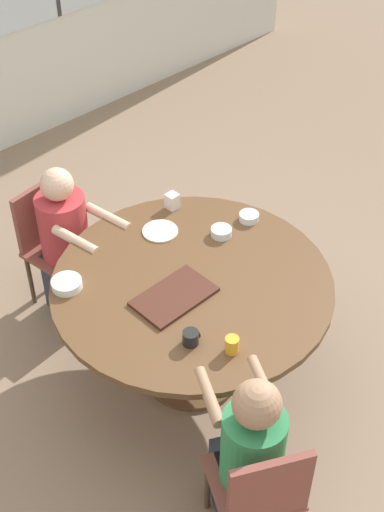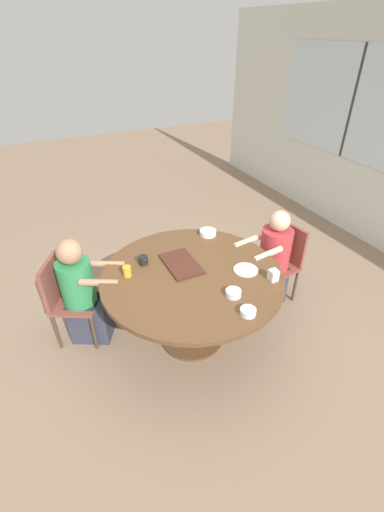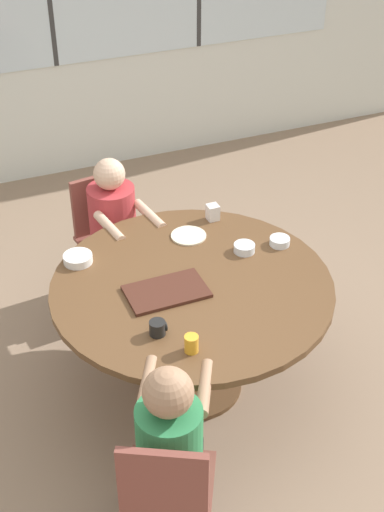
{
  "view_description": "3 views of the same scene",
  "coord_description": "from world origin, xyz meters",
  "px_view_note": "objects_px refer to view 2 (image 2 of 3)",
  "views": [
    {
      "loc": [
        -1.97,
        -2.04,
        3.43
      ],
      "look_at": [
        0.0,
        0.0,
        0.95
      ],
      "focal_mm": 50.0,
      "sensor_mm": 36.0,
      "label": 1
    },
    {
      "loc": [
        2.09,
        -1.02,
        2.51
      ],
      "look_at": [
        0.0,
        0.0,
        0.95
      ],
      "focal_mm": 24.0,
      "sensor_mm": 36.0,
      "label": 2
    },
    {
      "loc": [
        -1.2,
        -2.86,
        3.11
      ],
      "look_at": [
        0.0,
        0.0,
        0.95
      ],
      "focal_mm": 50.0,
      "sensor_mm": 36.0,
      "label": 3
    }
  ],
  "objects_px": {
    "person_woman_green_shirt": "(271,264)",
    "bowl_cereal": "(233,293)",
    "chair_for_woman_green_shirt": "(282,257)",
    "bowl_white_shallow": "(208,233)",
    "coffee_mug": "(143,260)",
    "bowl_fruit": "(248,312)",
    "person_man_blue_shirt": "(83,296)",
    "chair_for_man_blue_shirt": "(65,294)",
    "milk_carton_small": "(273,275)",
    "juice_glass": "(127,271)"
  },
  "relations": [
    {
      "from": "bowl_white_shallow",
      "to": "bowl_fruit",
      "type": "bearing_deg",
      "value": -13.93
    },
    {
      "from": "coffee_mug",
      "to": "bowl_fruit",
      "type": "distance_m",
      "value": 1.05
    },
    {
      "from": "coffee_mug",
      "to": "bowl_fruit",
      "type": "relative_size",
      "value": 0.74
    },
    {
      "from": "bowl_fruit",
      "to": "milk_carton_small",
      "type": "bearing_deg",
      "value": 121.13
    },
    {
      "from": "bowl_cereal",
      "to": "person_man_blue_shirt",
      "type": "bearing_deg",
      "value": -129.94
    },
    {
      "from": "person_woman_green_shirt",
      "to": "coffee_mug",
      "type": "xyz_separation_m",
      "value": [
        -0.18,
        -1.29,
        0.33
      ]
    },
    {
      "from": "chair_for_woman_green_shirt",
      "to": "bowl_cereal",
      "type": "relative_size",
      "value": 6.95
    },
    {
      "from": "chair_for_man_blue_shirt",
      "to": "bowl_fruit",
      "type": "distance_m",
      "value": 1.67
    },
    {
      "from": "chair_for_woman_green_shirt",
      "to": "person_man_blue_shirt",
      "type": "height_order",
      "value": "person_man_blue_shirt"
    },
    {
      "from": "chair_for_man_blue_shirt",
      "to": "bowl_cereal",
      "type": "xyz_separation_m",
      "value": [
        0.94,
        1.18,
        0.29
      ]
    },
    {
      "from": "person_man_blue_shirt",
      "to": "milk_carton_small",
      "type": "distance_m",
      "value": 1.69
    },
    {
      "from": "juice_glass",
      "to": "milk_carton_small",
      "type": "distance_m",
      "value": 1.21
    },
    {
      "from": "person_woman_green_shirt",
      "to": "person_man_blue_shirt",
      "type": "height_order",
      "value": "person_man_blue_shirt"
    },
    {
      "from": "chair_for_man_blue_shirt",
      "to": "juice_glass",
      "type": "height_order",
      "value": "juice_glass"
    },
    {
      "from": "bowl_cereal",
      "to": "bowl_fruit",
      "type": "height_order",
      "value": "bowl_cereal"
    },
    {
      "from": "chair_for_woman_green_shirt",
      "to": "coffee_mug",
      "type": "distance_m",
      "value": 1.5
    },
    {
      "from": "bowl_white_shallow",
      "to": "milk_carton_small",
      "type": "bearing_deg",
      "value": 8.12
    },
    {
      "from": "chair_for_woman_green_shirt",
      "to": "chair_for_man_blue_shirt",
      "type": "height_order",
      "value": "same"
    },
    {
      "from": "person_woman_green_shirt",
      "to": "coffee_mug",
      "type": "relative_size",
      "value": 12.17
    },
    {
      "from": "milk_carton_small",
      "to": "bowl_white_shallow",
      "type": "bearing_deg",
      "value": -171.88
    },
    {
      "from": "bowl_fruit",
      "to": "person_woman_green_shirt",
      "type": "bearing_deg",
      "value": 132.8
    },
    {
      "from": "coffee_mug",
      "to": "bowl_white_shallow",
      "type": "relative_size",
      "value": 0.53
    },
    {
      "from": "chair_for_man_blue_shirt",
      "to": "bowl_cereal",
      "type": "relative_size",
      "value": 6.95
    },
    {
      "from": "milk_carton_small",
      "to": "chair_for_man_blue_shirt",
      "type": "bearing_deg",
      "value": -120.25
    },
    {
      "from": "chair_for_woman_green_shirt",
      "to": "person_woman_green_shirt",
      "type": "relative_size",
      "value": 0.8
    },
    {
      "from": "chair_for_woman_green_shirt",
      "to": "bowl_cereal",
      "type": "distance_m",
      "value": 1.16
    },
    {
      "from": "chair_for_man_blue_shirt",
      "to": "coffee_mug",
      "type": "bearing_deg",
      "value": 100.07
    },
    {
      "from": "bowl_fruit",
      "to": "chair_for_woman_green_shirt",
      "type": "bearing_deg",
      "value": 128.49
    },
    {
      "from": "coffee_mug",
      "to": "milk_carton_small",
      "type": "xyz_separation_m",
      "value": [
        0.69,
        0.88,
        0.01
      ]
    },
    {
      "from": "chair_for_man_blue_shirt",
      "to": "bowl_white_shallow",
      "type": "height_order",
      "value": "chair_for_man_blue_shirt"
    },
    {
      "from": "bowl_fruit",
      "to": "juice_glass",
      "type": "bearing_deg",
      "value": -142.05
    },
    {
      "from": "chair_for_woman_green_shirt",
      "to": "milk_carton_small",
      "type": "height_order",
      "value": "milk_carton_small"
    },
    {
      "from": "chair_for_woman_green_shirt",
      "to": "chair_for_man_blue_shirt",
      "type": "bearing_deg",
      "value": 71.76
    },
    {
      "from": "chair_for_man_blue_shirt",
      "to": "bowl_white_shallow",
      "type": "distance_m",
      "value": 1.47
    },
    {
      "from": "person_man_blue_shirt",
      "to": "bowl_fruit",
      "type": "xyz_separation_m",
      "value": [
        1.09,
        1.02,
        0.3
      ]
    },
    {
      "from": "bowl_cereal",
      "to": "bowl_fruit",
      "type": "bearing_deg",
      "value": -3.7
    },
    {
      "from": "person_woman_green_shirt",
      "to": "bowl_cereal",
      "type": "height_order",
      "value": "person_woman_green_shirt"
    },
    {
      "from": "chair_for_woman_green_shirt",
      "to": "person_man_blue_shirt",
      "type": "distance_m",
      "value": 2.03
    },
    {
      "from": "coffee_mug",
      "to": "bowl_fruit",
      "type": "height_order",
      "value": "coffee_mug"
    },
    {
      "from": "chair_for_woman_green_shirt",
      "to": "bowl_white_shallow",
      "type": "bearing_deg",
      "value": 54.94
    },
    {
      "from": "person_woman_green_shirt",
      "to": "bowl_cereal",
      "type": "distance_m",
      "value": 1.02
    },
    {
      "from": "coffee_mug",
      "to": "bowl_white_shallow",
      "type": "height_order",
      "value": "coffee_mug"
    },
    {
      "from": "person_woman_green_shirt",
      "to": "milk_carton_small",
      "type": "bearing_deg",
      "value": 133.08
    },
    {
      "from": "bowl_white_shallow",
      "to": "bowl_cereal",
      "type": "xyz_separation_m",
      "value": [
        0.92,
        -0.27,
        0.0
      ]
    },
    {
      "from": "coffee_mug",
      "to": "chair_for_man_blue_shirt",
      "type": "bearing_deg",
      "value": -108.19
    },
    {
      "from": "chair_for_woman_green_shirt",
      "to": "bowl_white_shallow",
      "type": "distance_m",
      "value": 0.84
    },
    {
      "from": "bowl_cereal",
      "to": "bowl_fruit",
      "type": "xyz_separation_m",
      "value": [
        0.22,
        -0.01,
        -0.0
      ]
    },
    {
      "from": "coffee_mug",
      "to": "milk_carton_small",
      "type": "bearing_deg",
      "value": 51.94
    },
    {
      "from": "bowl_fruit",
      "to": "chair_for_man_blue_shirt",
      "type": "bearing_deg",
      "value": -135.09
    },
    {
      "from": "bowl_cereal",
      "to": "milk_carton_small",
      "type": "bearing_deg",
      "value": 93.47
    }
  ]
}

